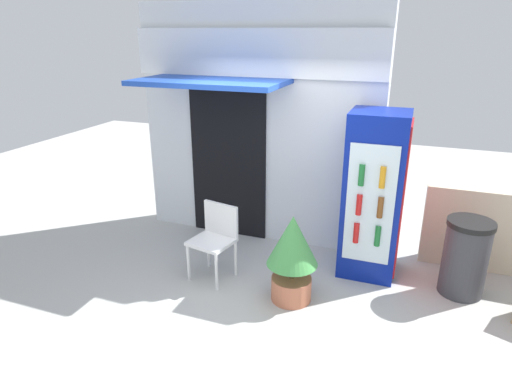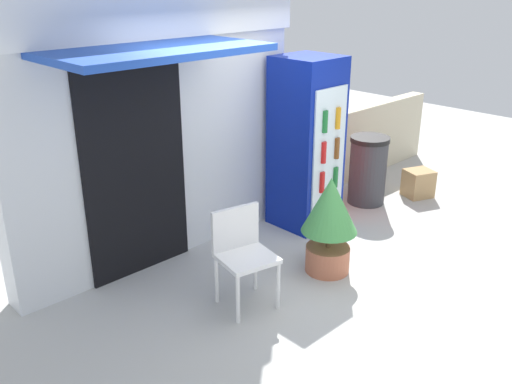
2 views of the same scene
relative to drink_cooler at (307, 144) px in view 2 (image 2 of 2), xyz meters
name	(u,v)px [view 2 (image 2 of 2)]	position (x,y,z in m)	size (l,w,h in m)	color
ground	(321,288)	(-1.03, -1.12, -0.99)	(16.00, 16.00, 0.00)	#B2B2AD
storefront_building	(157,103)	(-1.66, 0.52, 0.65)	(3.31, 1.29, 3.17)	silver
drink_cooler	(307,144)	(0.00, 0.00, 0.00)	(0.67, 0.71, 1.98)	navy
plastic_chair	(242,249)	(-1.71, -0.75, -0.45)	(0.55, 0.53, 0.89)	white
potted_plant_near_shop	(330,218)	(-0.71, -0.94, -0.41)	(0.56, 0.56, 1.00)	#BC6B4C
trash_bin	(368,170)	(1.05, -0.14, -0.54)	(0.50, 0.50, 0.89)	#38383D
stone_boundary_wall	(366,140)	(1.97, 0.55, -0.48)	(2.75, 0.20, 1.03)	beige
cardboard_box	(418,183)	(1.73, -0.50, -0.81)	(0.35, 0.31, 0.37)	tan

